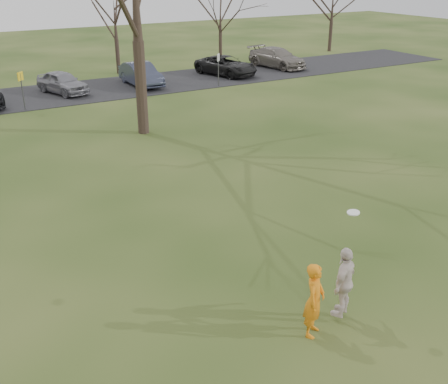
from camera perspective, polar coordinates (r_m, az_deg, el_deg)
The scene contains 11 objects.
ground at distance 12.74m, azimuth 9.26°, elevation -12.46°, with size 120.00×120.00×0.00m, color #1E380F.
parking_strip at distance 34.32m, azimuth -18.12°, elevation 9.82°, with size 62.00×6.50×0.04m, color black.
player_defender at distance 11.61m, azimuth 9.63°, elevation -11.30°, with size 0.62×0.41×1.71m, color orange.
car_4 at distance 34.34m, azimuth -16.86°, elevation 11.15°, with size 1.57×3.89×1.33m, color gray.
car_5 at distance 35.51m, azimuth -8.87°, elevation 12.32°, with size 1.51×4.33×1.43m, color #313649.
car_6 at distance 38.50m, azimuth 0.22°, elevation 13.35°, with size 2.18×4.73×1.31m, color black.
car_7 at distance 41.64m, azimuth 5.70°, elevation 14.08°, with size 2.01×4.94×1.43m, color slate.
catching_play at distance 12.13m, azimuth 12.72°, elevation -9.31°, with size 1.06×0.81×2.44m.
sign_yellow at distance 30.78m, azimuth -20.81°, elevation 10.74°, with size 0.35×0.35×2.08m.
sign_white at distance 34.75m, azimuth -0.61°, elevation 13.51°, with size 0.35×0.35×2.08m.
small_tree_row at distance 39.65m, azimuth -14.18°, elevation 17.64°, with size 55.00×5.90×8.50m.
Camera 1 is at (-6.83, -7.81, 7.40)m, focal length 42.82 mm.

